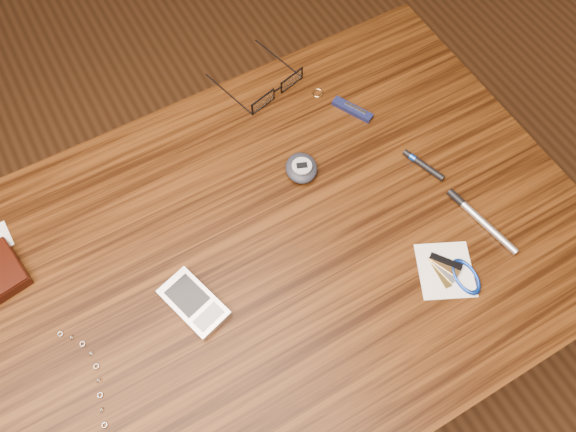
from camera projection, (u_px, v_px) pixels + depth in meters
name	position (u px, v px, depth m)	size (l,w,h in m)	color
ground	(282.00, 357.00, 1.57)	(3.80, 3.80, 0.00)	#472814
desk	(278.00, 271.00, 0.99)	(1.00, 0.70, 0.75)	#3A1D09
eyeglasses	(275.00, 89.00, 1.04)	(0.16, 0.16, 0.03)	black
gold_ring	(318.00, 93.00, 1.05)	(0.02, 0.02, 0.00)	tan
pda_phone	(194.00, 303.00, 0.85)	(0.09, 0.12, 0.02)	silver
pedometer	(301.00, 168.00, 0.96)	(0.07, 0.08, 0.03)	black
notepad_keys	(456.00, 273.00, 0.88)	(0.12, 0.12, 0.01)	white
pocket_knife	(352.00, 109.00, 1.02)	(0.05, 0.08, 0.01)	#0F1235
silver_pen	(477.00, 216.00, 0.92)	(0.04, 0.15, 0.01)	silver
black_blue_pen	(422.00, 164.00, 0.97)	(0.04, 0.08, 0.01)	black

